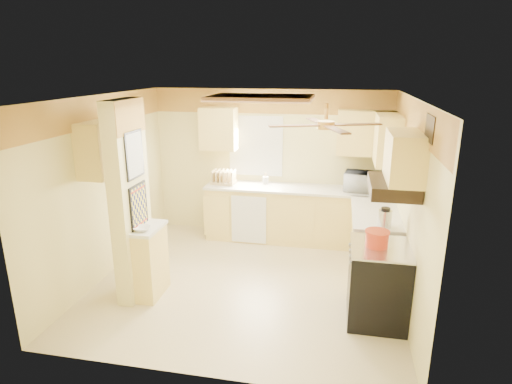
% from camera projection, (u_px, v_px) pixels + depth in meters
% --- Properties ---
extents(floor, '(4.00, 4.00, 0.00)m').
position_uv_depth(floor, '(247.00, 282.00, 5.89)').
color(floor, beige).
rests_on(floor, ground).
extents(ceiling, '(4.00, 4.00, 0.00)m').
position_uv_depth(ceiling, '(246.00, 97.00, 5.18)').
color(ceiling, white).
rests_on(ceiling, wall_back).
extents(wall_back, '(4.00, 0.00, 4.00)m').
position_uv_depth(wall_back, '(270.00, 164.00, 7.32)').
color(wall_back, '#E7D98D').
rests_on(wall_back, floor).
extents(wall_front, '(4.00, 0.00, 4.00)m').
position_uv_depth(wall_front, '(200.00, 258.00, 3.75)').
color(wall_front, '#E7D98D').
rests_on(wall_front, floor).
extents(wall_left, '(0.00, 3.80, 3.80)m').
position_uv_depth(wall_left, '(105.00, 187.00, 5.91)').
color(wall_left, '#E7D98D').
rests_on(wall_left, floor).
extents(wall_right, '(0.00, 3.80, 3.80)m').
position_uv_depth(wall_right, '(408.00, 205.00, 5.16)').
color(wall_right, '#E7D98D').
rests_on(wall_right, floor).
extents(wallpaper_border, '(4.00, 0.02, 0.40)m').
position_uv_depth(wallpaper_border, '(271.00, 101.00, 7.00)').
color(wallpaper_border, '#F0B746').
rests_on(wallpaper_border, wall_back).
extents(partition_column, '(0.20, 0.70, 2.50)m').
position_uv_depth(partition_column, '(130.00, 202.00, 5.27)').
color(partition_column, '#E7D98D').
rests_on(partition_column, floor).
extents(partition_ledge, '(0.25, 0.55, 0.90)m').
position_uv_depth(partition_ledge, '(151.00, 263.00, 5.46)').
color(partition_ledge, '#FFDD7C').
rests_on(partition_ledge, floor).
extents(ledge_top, '(0.28, 0.58, 0.04)m').
position_uv_depth(ledge_top, '(149.00, 228.00, 5.32)').
color(ledge_top, white).
rests_on(ledge_top, partition_ledge).
extents(lower_cabinets_back, '(3.00, 0.60, 0.90)m').
position_uv_depth(lower_cabinets_back, '(296.00, 215.00, 7.17)').
color(lower_cabinets_back, '#FFDD7C').
rests_on(lower_cabinets_back, floor).
extents(lower_cabinets_right, '(0.60, 1.40, 0.90)m').
position_uv_depth(lower_cabinets_right, '(374.00, 244.00, 6.01)').
color(lower_cabinets_right, '#FFDD7C').
rests_on(lower_cabinets_right, floor).
extents(countertop_back, '(3.04, 0.64, 0.04)m').
position_uv_depth(countertop_back, '(297.00, 189.00, 7.03)').
color(countertop_back, white).
rests_on(countertop_back, lower_cabinets_back).
extents(countertop_right, '(0.64, 1.44, 0.04)m').
position_uv_depth(countertop_right, '(376.00, 213.00, 5.88)').
color(countertop_right, white).
rests_on(countertop_right, lower_cabinets_right).
extents(dishwasher_panel, '(0.58, 0.02, 0.80)m').
position_uv_depth(dishwasher_panel, '(249.00, 220.00, 7.03)').
color(dishwasher_panel, white).
rests_on(dishwasher_panel, lower_cabinets_back).
extents(window, '(0.92, 0.02, 1.02)m').
position_uv_depth(window, '(256.00, 146.00, 7.27)').
color(window, white).
rests_on(window, wall_back).
extents(upper_cab_back_left, '(0.60, 0.35, 0.70)m').
position_uv_depth(upper_cab_back_left, '(219.00, 129.00, 7.14)').
color(upper_cab_back_left, '#FFDD7C').
rests_on(upper_cab_back_left, wall_back).
extents(upper_cab_back_right, '(0.90, 0.35, 0.70)m').
position_uv_depth(upper_cab_back_right, '(366.00, 133.00, 6.70)').
color(upper_cab_back_right, '#FFDD7C').
rests_on(upper_cab_back_right, wall_back).
extents(upper_cab_right, '(0.35, 1.00, 0.70)m').
position_uv_depth(upper_cab_right, '(387.00, 138.00, 6.20)').
color(upper_cab_right, '#FFDD7C').
rests_on(upper_cab_right, wall_right).
extents(upper_cab_left_wall, '(0.35, 0.75, 0.70)m').
position_uv_depth(upper_cab_left_wall, '(103.00, 148.00, 5.47)').
color(upper_cab_left_wall, '#FFDD7C').
rests_on(upper_cab_left_wall, wall_left).
extents(upper_cab_over_stove, '(0.35, 0.76, 0.52)m').
position_uv_depth(upper_cab_over_stove, '(404.00, 157.00, 4.48)').
color(upper_cab_over_stove, '#FFDD7C').
rests_on(upper_cab_over_stove, wall_right).
extents(stove, '(0.68, 0.77, 0.92)m').
position_uv_depth(stove, '(378.00, 283.00, 4.93)').
color(stove, black).
rests_on(stove, floor).
extents(range_hood, '(0.50, 0.76, 0.14)m').
position_uv_depth(range_hood, '(393.00, 187.00, 4.59)').
color(range_hood, black).
rests_on(range_hood, upper_cab_over_stove).
extents(poster_menu, '(0.02, 0.42, 0.57)m').
position_uv_depth(poster_menu, '(134.00, 155.00, 5.08)').
color(poster_menu, black).
rests_on(poster_menu, partition_column).
extents(poster_nashville, '(0.02, 0.42, 0.57)m').
position_uv_depth(poster_nashville, '(139.00, 207.00, 5.26)').
color(poster_nashville, black).
rests_on(poster_nashville, partition_column).
extents(ceiling_light_panel, '(1.35, 0.95, 0.06)m').
position_uv_depth(ceiling_light_panel, '(261.00, 98.00, 5.64)').
color(ceiling_light_panel, brown).
rests_on(ceiling_light_panel, ceiling).
extents(ceiling_fan, '(1.15, 1.15, 0.26)m').
position_uv_depth(ceiling_fan, '(326.00, 125.00, 4.39)').
color(ceiling_fan, gold).
rests_on(ceiling_fan, ceiling).
extents(vent_grate, '(0.02, 0.40, 0.25)m').
position_uv_depth(vent_grate, '(430.00, 128.00, 4.02)').
color(vent_grate, black).
rests_on(vent_grate, wall_right).
extents(microwave, '(0.60, 0.45, 0.31)m').
position_uv_depth(microwave, '(363.00, 182.00, 6.78)').
color(microwave, white).
rests_on(microwave, countertop_back).
extents(bowl, '(0.22, 0.22, 0.05)m').
position_uv_depth(bowl, '(142.00, 229.00, 5.19)').
color(bowl, white).
rests_on(bowl, ledge_top).
extents(dutch_oven, '(0.27, 0.27, 0.18)m').
position_uv_depth(dutch_oven, '(377.00, 238.00, 4.79)').
color(dutch_oven, red).
rests_on(dutch_oven, stove).
extents(kettle, '(0.17, 0.17, 0.25)m').
position_uv_depth(kettle, '(385.00, 218.00, 5.27)').
color(kettle, silver).
rests_on(kettle, countertop_right).
extents(dish_rack, '(0.41, 0.31, 0.23)m').
position_uv_depth(dish_rack, '(224.00, 179.00, 7.24)').
color(dish_rack, '#DCBF7F').
rests_on(dish_rack, countertop_back).
extents(utensil_crock, '(0.10, 0.10, 0.20)m').
position_uv_depth(utensil_crock, '(265.00, 180.00, 7.23)').
color(utensil_crock, white).
rests_on(utensil_crock, countertop_back).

